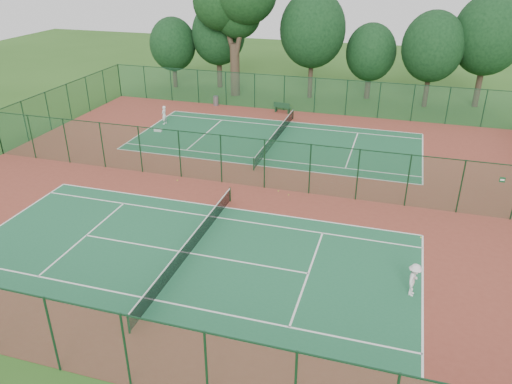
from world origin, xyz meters
TOP-DOWN VIEW (x-y plane):
  - ground at (0.00, 0.00)m, footprint 120.00×120.00m
  - red_pad at (0.00, 0.00)m, footprint 40.00×36.00m
  - court_near at (0.00, -9.00)m, footprint 23.77×10.97m
  - court_far at (0.00, 9.00)m, footprint 23.77×10.97m
  - fence_north at (0.00, 18.00)m, footprint 40.00×0.09m
  - fence_south at (0.00, -18.00)m, footprint 40.00×0.09m
  - fence_divider at (0.00, 0.00)m, footprint 40.00×0.09m
  - tennis_net_near at (0.00, -9.00)m, footprint 0.10×12.90m
  - tennis_net_far at (0.00, 9.00)m, footprint 0.10×12.90m
  - player_near at (11.38, -9.26)m, footprint 0.82×1.18m
  - player_far at (-11.06, 10.52)m, footprint 0.44×0.64m
  - trash_bin at (-8.68, 17.60)m, footprint 0.59×0.59m
  - bench at (-1.49, 17.08)m, footprint 1.78×0.77m
  - kit_bag at (-10.68, 8.41)m, footprint 0.71×0.30m
  - stray_ball_a at (3.41, -0.69)m, footprint 0.08×0.08m
  - stray_ball_b at (2.62, -0.32)m, footprint 0.07×0.07m
  - stray_ball_c at (-4.61, -0.70)m, footprint 0.07×0.07m
  - big_tree at (-7.99, 22.26)m, footprint 9.01×6.59m
  - evergreen_row at (0.50, 24.25)m, footprint 39.00×5.00m

SIDE VIEW (x-z plane):
  - ground at x=0.00m, z-range 0.00..0.00m
  - evergreen_row at x=0.50m, z-range -6.00..6.00m
  - red_pad at x=0.00m, z-range 0.00..0.01m
  - court_near at x=0.00m, z-range 0.01..0.02m
  - court_far at x=0.00m, z-range 0.01..0.02m
  - stray_ball_b at x=2.62m, z-range 0.01..0.08m
  - stray_ball_c at x=-4.61m, z-range 0.01..0.08m
  - stray_ball_a at x=3.41m, z-range 0.01..0.09m
  - kit_bag at x=-10.68m, z-range 0.01..0.27m
  - trash_bin at x=-8.68m, z-range 0.01..0.99m
  - tennis_net_near at x=0.00m, z-range 0.06..1.03m
  - tennis_net_far at x=0.00m, z-range 0.06..1.03m
  - bench at x=-1.49m, z-range 0.03..1.09m
  - player_near at x=11.38m, z-range 0.02..1.69m
  - player_far at x=-11.06m, z-range 0.02..1.72m
  - fence_north at x=0.00m, z-range 0.01..3.51m
  - fence_south at x=0.00m, z-range 0.01..3.51m
  - fence_divider at x=0.00m, z-range 0.01..3.51m
  - big_tree at x=-7.99m, z-range 2.88..16.71m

